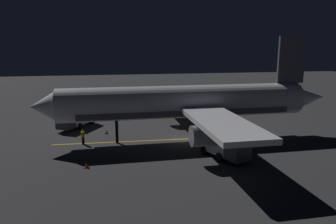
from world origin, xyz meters
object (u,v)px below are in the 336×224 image
traffic_cone_near_right (87,165)px  catering_truck (223,146)px  ground_crew_worker (83,137)px  traffic_cone_near_left (106,132)px  baggage_truck (77,118)px  airliner (189,103)px

traffic_cone_near_right → catering_truck: bearing=-89.1°
ground_crew_worker → traffic_cone_near_left: size_ratio=3.16×
catering_truck → traffic_cone_near_right: catering_truck is taller
traffic_cone_near_right → baggage_truck: bearing=7.6°
ground_crew_worker → traffic_cone_near_right: bearing=-173.9°
baggage_truck → ground_crew_worker: 8.52m
airliner → traffic_cone_near_left: airliner is taller
baggage_truck → traffic_cone_near_left: size_ratio=12.20×
traffic_cone_near_right → airliner: bearing=-58.1°
ground_crew_worker → catering_truck: bearing=-117.0°
airliner → traffic_cone_near_right: (-7.41, 11.89, -4.27)m
baggage_truck → ground_crew_worker: (-8.41, -1.31, -0.36)m
traffic_cone_near_left → traffic_cone_near_right: size_ratio=1.00×
airliner → catering_truck: bearing=-166.0°
catering_truck → ground_crew_worker: (7.39, 14.49, -0.34)m
ground_crew_worker → traffic_cone_near_right: size_ratio=3.16×
traffic_cone_near_left → traffic_cone_near_right: bearing=170.9°
airliner → traffic_cone_near_right: bearing=121.9°
ground_crew_worker → traffic_cone_near_right: (-7.60, -0.82, -0.64)m
ground_crew_worker → traffic_cone_near_right: 7.67m
airliner → baggage_truck: 16.77m
catering_truck → traffic_cone_near_right: (-0.20, 13.68, -0.98)m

